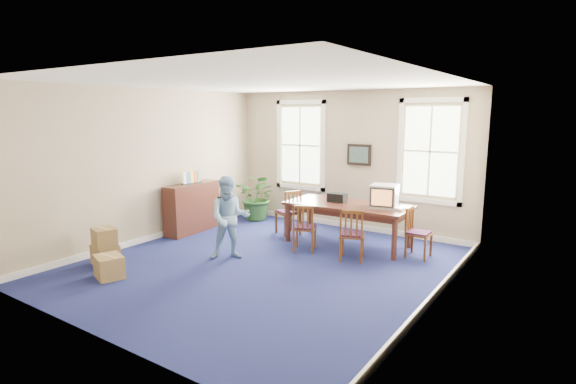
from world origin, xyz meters
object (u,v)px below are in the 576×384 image
Objects in this scene: potted_plant at (258,197)px; conference_table at (348,224)px; chair_near_left at (305,227)px; cardboard_boxes at (115,246)px; credenza at (192,207)px; man at (230,218)px; crt_tv at (384,196)px.

conference_table is at bearing -13.33° from potted_plant.
conference_table is 2.94m from potted_plant.
chair_near_left is 0.77× the size of cardboard_boxes.
credenza is at bearing -164.34° from conference_table.
man is 3.10m from potted_plant.
chair_near_left is at bearing 0.76° from credenza.
potted_plant is (-1.45, 2.73, -0.19)m from man.
crt_tv reaches higher than cardboard_boxes.
conference_table is 0.99m from crt_tv.
chair_near_left is at bearing -122.65° from conference_table.
credenza is (-2.00, 0.99, -0.21)m from man.
crt_tv is 4.33m from credenza.
man reaches higher than potted_plant.
crt_tv is at bearing 44.55° from cardboard_boxes.
chair_near_left is at bearing -33.22° from potted_plant.
man is at bearing -146.55° from crt_tv.
crt_tv is 5.10m from cardboard_boxes.
potted_plant is (-3.60, 0.62, -0.49)m from crt_tv.
conference_table is 4.51m from cardboard_boxes.
credenza is at bearing -107.49° from potted_plant.
chair_near_left is 3.52m from cardboard_boxes.
cardboard_boxes is at bearing -177.98° from man.
crt_tv is (0.74, 0.06, 0.66)m from conference_table.
chair_near_left is 1.52m from man.
man is at bearing 44.68° from cardboard_boxes.
cardboard_boxes is at bearing -146.46° from crt_tv.
conference_table is at bearing 50.67° from cardboard_boxes.
credenza is at bearing 102.83° from cardboard_boxes.
potted_plant is at bearing -55.02° from chair_near_left.
cardboard_boxes is at bearing -80.50° from credenza.
credenza is at bearing -17.72° from chair_near_left.
cardboard_boxes is at bearing -89.97° from potted_plant.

